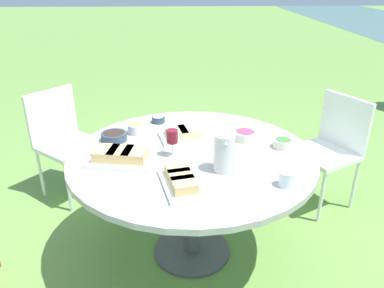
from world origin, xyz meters
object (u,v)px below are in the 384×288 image
Objects in this scene: chair_near_left at (63,135)px; water_pitcher at (224,153)px; chair_far_back at (332,143)px; wine_glass at (172,137)px; dining_table at (192,166)px.

water_pitcher is (1.06, 1.19, 0.34)m from chair_near_left.
chair_far_back is 1.43m from wine_glass.
dining_table is 1.28m from chair_far_back.
chair_far_back is 5.42× the size of wine_glass.
water_pitcher is at bearing 48.32° from chair_near_left.
dining_table is at bearing 103.42° from wine_glass.
chair_near_left is (-0.84, -1.03, -0.14)m from dining_table.
wine_glass is (0.87, 0.91, 0.34)m from chair_near_left.
wine_glass reaches higher than chair_far_back.
chair_near_left is 1.63m from water_pitcher.
wine_glass is (0.62, -1.24, 0.34)m from chair_far_back.
dining_table is 1.33m from chair_near_left.
wine_glass is (-0.20, -0.28, 0.01)m from water_pitcher.
chair_far_back is (0.24, 2.15, 0.00)m from chair_near_left.
water_pitcher reaches higher than chair_far_back.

